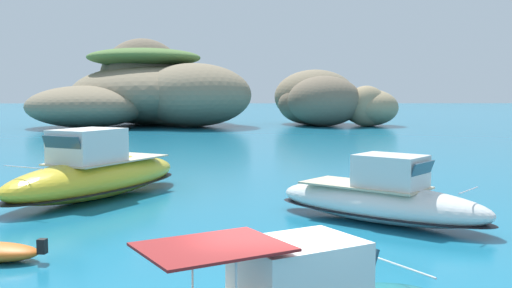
% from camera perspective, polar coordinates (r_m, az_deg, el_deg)
% --- Properties ---
extents(islet_large, '(30.27, 32.85, 11.07)m').
position_cam_1_polar(islet_large, '(75.61, -10.09, 4.94)').
color(islet_large, '#756651').
rests_on(islet_large, ground).
extents(islet_small, '(15.63, 17.07, 6.93)m').
position_cam_1_polar(islet_small, '(74.52, 6.78, 4.12)').
color(islet_small, '#84755B').
rests_on(islet_small, ground).
extents(motorboat_white, '(7.02, 6.40, 2.16)m').
position_cam_1_polar(motorboat_white, '(19.31, 11.83, -5.22)').
color(motorboat_white, white).
rests_on(motorboat_white, ground).
extents(motorboat_yellow, '(6.81, 9.39, 2.71)m').
position_cam_1_polar(motorboat_yellow, '(23.97, -15.08, -2.86)').
color(motorboat_yellow, yellow).
rests_on(motorboat_yellow, ground).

